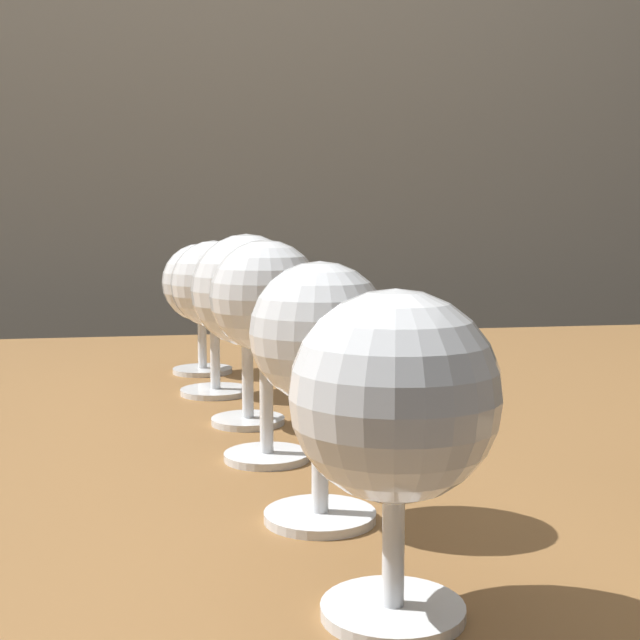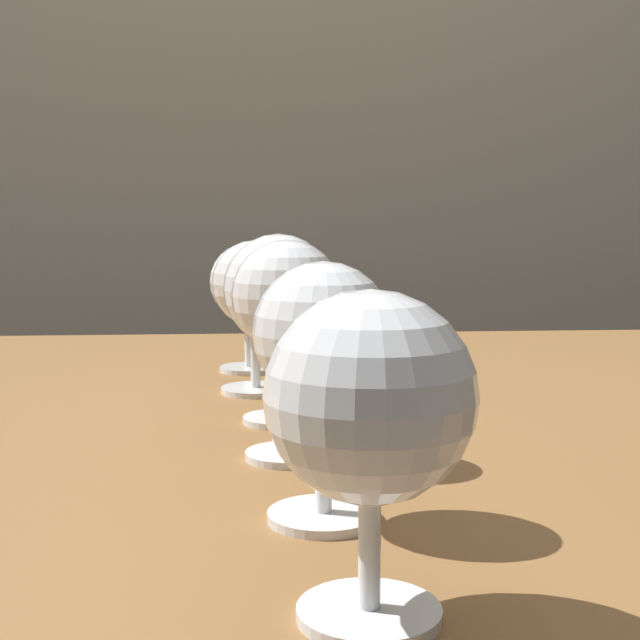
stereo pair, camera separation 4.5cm
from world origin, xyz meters
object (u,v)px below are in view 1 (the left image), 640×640
Objects in this scene: wine_glass_rose at (320,339)px; wine_glass_cabernet at (266,302)px; wine_glass_merlot at (247,293)px; wine_glass_white at (215,288)px; wine_glass_chardonnay at (395,403)px; wine_glass_port at (201,287)px.

wine_glass_cabernet reaches higher than wine_glass_rose.
wine_glass_white is (-0.02, 0.12, -0.01)m from wine_glass_merlot.
wine_glass_merlot reaches higher than wine_glass_chardonnay.
wine_glass_chardonnay and wine_glass_port have the same top height.
wine_glass_port is at bearing 96.11° from wine_glass_merlot.
wine_glass_chardonnay is at bearing -84.92° from wine_glass_port.
wine_glass_cabernet is at bearing -85.32° from wine_glass_port.
wine_glass_merlot is (-0.00, 0.10, -0.00)m from wine_glass_cabernet.
wine_glass_white is 1.04× the size of wine_glass_port.
wine_glass_cabernet is at bearing 95.65° from wine_glass_chardonnay.
wine_glass_port is (-0.03, 0.23, -0.01)m from wine_glass_merlot.
wine_glass_chardonnay is 0.34m from wine_glass_merlot.
wine_glass_rose is 0.23m from wine_glass_merlot.
wine_glass_white is (-0.03, 0.35, -0.00)m from wine_glass_rose.
wine_glass_chardonnay is at bearing -85.42° from wine_glass_rose.
wine_glass_cabernet is 0.23m from wine_glass_white.
wine_glass_white is at bearing 98.08° from wine_glass_merlot.
wine_glass_white is (-0.02, 0.22, -0.01)m from wine_glass_cabernet.
wine_glass_merlot is 1.10× the size of wine_glass_port.
wine_glass_merlot is (-0.02, 0.23, 0.01)m from wine_glass_rose.
wine_glass_white is at bearing 95.35° from wine_glass_chardonnay.
wine_glass_cabernet is 0.34m from wine_glass_port.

